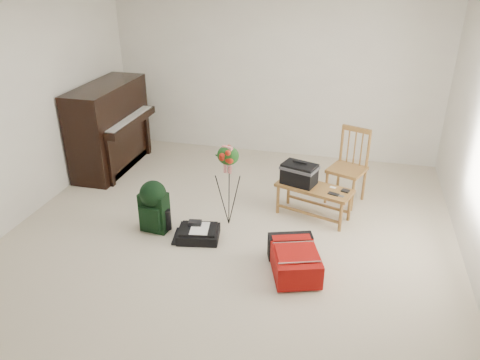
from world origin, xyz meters
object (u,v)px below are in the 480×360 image
(piano, at_px, (110,129))
(bench, at_px, (303,180))
(flower_stand, at_px, (228,186))
(red_suitcase, at_px, (295,257))
(black_duffel, at_px, (199,233))
(dining_chair, at_px, (347,167))
(green_backpack, at_px, (154,204))

(piano, distance_m, bench, 3.02)
(bench, relative_size, flower_stand, 0.95)
(red_suitcase, bearing_deg, black_duffel, 145.97)
(piano, xyz_separation_m, flower_stand, (2.10, -1.18, -0.10))
(red_suitcase, bearing_deg, dining_chair, 57.17)
(bench, height_order, green_backpack, bench)
(red_suitcase, relative_size, green_backpack, 1.25)
(piano, bearing_deg, red_suitcase, -32.28)
(black_duffel, relative_size, green_backpack, 0.82)
(flower_stand, bearing_deg, black_duffel, -102.65)
(dining_chair, height_order, flower_stand, flower_stand)
(black_duffel, bearing_deg, green_backpack, 164.30)
(green_backpack, height_order, flower_stand, flower_stand)
(piano, distance_m, dining_chair, 3.41)
(bench, bearing_deg, flower_stand, -135.72)
(dining_chair, bearing_deg, green_backpack, -126.73)
(dining_chair, height_order, black_duffel, dining_chair)
(bench, xyz_separation_m, green_backpack, (-1.59, -0.74, -0.15))
(red_suitcase, bearing_deg, bench, 75.30)
(red_suitcase, relative_size, black_duffel, 1.51)
(piano, height_order, black_duffel, piano)
(piano, relative_size, flower_stand, 1.47)
(piano, relative_size, red_suitcase, 1.94)
(piano, bearing_deg, black_duffel, -40.34)
(dining_chair, relative_size, black_duffel, 1.88)
(green_backpack, bearing_deg, piano, 136.83)
(bench, bearing_deg, piano, -177.11)
(red_suitcase, distance_m, black_duffel, 1.17)
(bench, distance_m, black_duffel, 1.38)
(dining_chair, relative_size, green_backpack, 1.55)
(green_backpack, bearing_deg, red_suitcase, -6.20)
(green_backpack, bearing_deg, dining_chair, 37.63)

